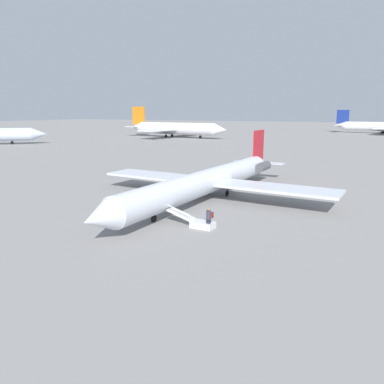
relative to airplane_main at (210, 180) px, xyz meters
name	(u,v)px	position (x,y,z in m)	size (l,w,h in m)	color
ground_plane	(206,200)	(0.95, -0.05, -1.92)	(600.00, 600.00, 0.00)	gray
airplane_main	(210,180)	(0.00, 0.00, 0.00)	(33.58, 25.82, 6.44)	silver
airplane_far_right	(174,128)	(-78.59, -49.79, 1.23)	(29.93, 40.09, 10.52)	silver
boarding_stairs	(198,223)	(9.42, 3.29, -1.55)	(1.20, 4.06, 1.63)	silver
passenger	(209,217)	(9.67, 4.33, -0.92)	(0.36, 0.55, 1.74)	#23232D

